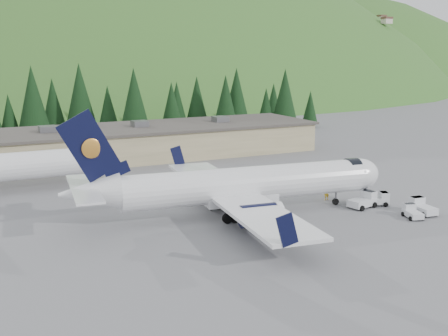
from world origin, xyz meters
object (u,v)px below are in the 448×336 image
ramp_worker (327,192)px  baggage_tug_a (364,200)px  airliner (239,186)px  baggage_tug_c (421,207)px  terminal_building (111,143)px  baggage_tug_d (412,212)px  baggage_tug_b (378,199)px

ramp_worker → baggage_tug_a: bearing=110.9°
airliner → baggage_tug_c: airliner is taller
airliner → baggage_tug_a: (14.19, -3.70, -2.41)m
airliner → baggage_tug_a: size_ratio=9.91×
baggage_tug_c → ramp_worker: ramp_worker is taller
airliner → ramp_worker: 12.49m
baggage_tug_a → ramp_worker: 4.89m
ramp_worker → terminal_building: bearing=-68.9°
baggage_tug_a → ramp_worker: bearing=100.9°
airliner → baggage_tug_d: airliner is taller
airliner → ramp_worker: bearing=10.5°
baggage_tug_a → baggage_tug_b: bearing=-13.4°
baggage_tug_d → ramp_worker: ramp_worker is taller
baggage_tug_b → baggage_tug_d: size_ratio=1.13×
baggage_tug_c → terminal_building: bearing=31.8°
baggage_tug_a → baggage_tug_d: (1.90, -5.51, -0.19)m
airliner → baggage_tug_b: (16.20, -3.73, -2.53)m
baggage_tug_b → terminal_building: size_ratio=0.05×
baggage_tug_b → ramp_worker: ramp_worker is taller
airliner → baggage_tug_b: 16.81m
baggage_tug_d → ramp_worker: (-3.84, 10.00, 0.33)m
ramp_worker → baggage_tug_d: bearing=108.5°
baggage_tug_b → ramp_worker: size_ratio=1.70×
airliner → baggage_tug_b: size_ratio=11.19×
baggage_tug_c → ramp_worker: 10.99m
baggage_tug_a → airliner: bearing=153.0°
airliner → baggage_tug_d: bearing=-23.0°
baggage_tug_c → terminal_building: terminal_building is taller
baggage_tug_b → baggage_tug_d: baggage_tug_b is taller
terminal_building → baggage_tug_b: bearing=-64.2°
baggage_tug_a → baggage_tug_b: size_ratio=1.13×
baggage_tug_b → terminal_building: 46.27m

